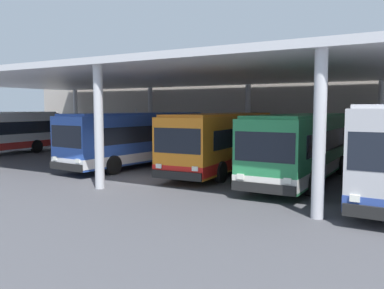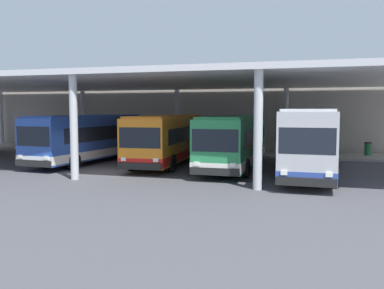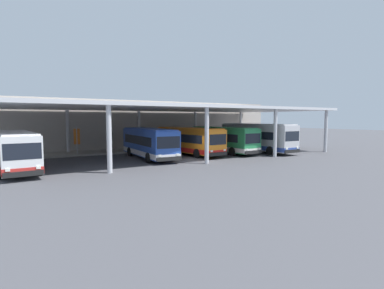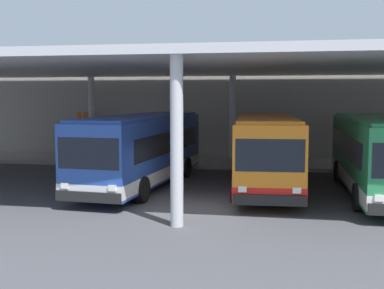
{
  "view_description": "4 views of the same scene",
  "coord_description": "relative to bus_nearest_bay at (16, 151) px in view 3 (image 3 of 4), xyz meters",
  "views": [
    {
      "loc": [
        12.33,
        -15.3,
        3.47
      ],
      "look_at": [
        1.65,
        2.47,
        1.6
      ],
      "focal_mm": 38.04,
      "sensor_mm": 36.0,
      "label": 1
    },
    {
      "loc": [
        11.8,
        -20.93,
        3.54
      ],
      "look_at": [
        4.22,
        4.08,
        1.36
      ],
      "focal_mm": 39.24,
      "sensor_mm": 36.0,
      "label": 2
    },
    {
      "loc": [
        -16.54,
        -25.62,
        4.23
      ],
      "look_at": [
        1.8,
        2.84,
        1.33
      ],
      "focal_mm": 28.47,
      "sensor_mm": 36.0,
      "label": 3
    },
    {
      "loc": [
        3.27,
        -17.23,
        4.03
      ],
      "look_at": [
        -1.03,
        5.42,
        1.76
      ],
      "focal_mm": 46.45,
      "sensor_mm": 36.0,
      "label": 4
    }
  ],
  "objects": [
    {
      "name": "platform_kerb",
      "position": [
        15.31,
        9.28,
        -1.57
      ],
      "size": [
        42.0,
        4.5,
        0.18
      ],
      "primitive_type": "cube",
      "color": "#A39E93",
      "rests_on": "ground"
    },
    {
      "name": "trash_bin",
      "position": [
        30.58,
        9.56,
        -0.98
      ],
      "size": [
        0.52,
        0.52,
        0.98
      ],
      "color": "#236638",
      "rests_on": "platform_kerb"
    },
    {
      "name": "bus_second_bay",
      "position": [
        12.31,
        1.43,
        0.0
      ],
      "size": [
        3.32,
        10.69,
        3.17
      ],
      "color": "#284CA8",
      "rests_on": "ground"
    },
    {
      "name": "canopy_shelter",
      "position": [
        15.31,
        3.03,
        3.63
      ],
      "size": [
        40.0,
        17.0,
        5.55
      ],
      "color": "silver",
      "rests_on": "ground"
    },
    {
      "name": "ground_plane",
      "position": [
        15.31,
        -2.47,
        -1.66
      ],
      "size": [
        200.0,
        200.0,
        0.0
      ],
      "primitive_type": "plane",
      "color": "#47474C"
    },
    {
      "name": "banner_sign",
      "position": [
        6.53,
        8.47,
        0.32
      ],
      "size": [
        0.7,
        0.12,
        3.2
      ],
      "color": "#B2B2B7",
      "rests_on": "platform_kerb"
    },
    {
      "name": "bus_far_bay",
      "position": [
        22.27,
        1.34,
        0.0
      ],
      "size": [
        2.82,
        10.56,
        3.17
      ],
      "color": "#28844C",
      "rests_on": "ground"
    },
    {
      "name": "bus_middle_bay",
      "position": [
        17.71,
        2.06,
        0.0
      ],
      "size": [
        3.23,
        10.68,
        3.17
      ],
      "color": "orange",
      "rests_on": "ground"
    },
    {
      "name": "bus_departing",
      "position": [
        26.71,
        0.0,
        0.19
      ],
      "size": [
        2.81,
        11.36,
        3.57
      ],
      "color": "#B7B7BC",
      "rests_on": "ground"
    },
    {
      "name": "bus_nearest_bay",
      "position": [
        0.0,
        0.0,
        0.0
      ],
      "size": [
        2.95,
        10.6,
        3.17
      ],
      "color": "white",
      "rests_on": "ground"
    },
    {
      "name": "station_building_facade",
      "position": [
        15.31,
        12.53,
        1.72
      ],
      "size": [
        48.0,
        1.6,
        6.76
      ],
      "primitive_type": "cube",
      "color": "#ADA399",
      "rests_on": "ground"
    },
    {
      "name": "bench_waiting",
      "position": [
        27.06,
        9.34,
        -0.99
      ],
      "size": [
        1.8,
        0.45,
        0.92
      ],
      "color": "brown",
      "rests_on": "platform_kerb"
    }
  ]
}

